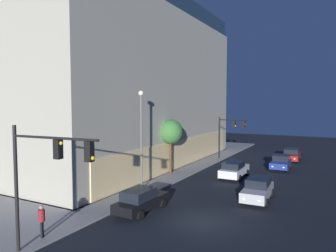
{
  "coord_description": "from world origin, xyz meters",
  "views": [
    {
      "loc": [
        -18.35,
        -7.35,
        7.51
      ],
      "look_at": [
        4.48,
        4.94,
        5.67
      ],
      "focal_mm": 33.97,
      "sensor_mm": 36.0,
      "label": 1
    }
  ],
  "objects_px": {
    "pedestrian_waiting": "(42,218)",
    "car_red": "(292,155)",
    "car_black": "(141,200)",
    "car_silver": "(258,189)",
    "traffic_light_far_corner": "(230,129)",
    "car_white": "(234,169)",
    "sidewalk_tree": "(171,132)",
    "street_lamp_sidewalk": "(141,128)",
    "traffic_light_near_corner": "(44,166)",
    "modern_building": "(109,84)",
    "car_blue": "(281,162)"
  },
  "relations": [
    {
      "from": "pedestrian_waiting",
      "to": "car_red",
      "type": "xyz_separation_m",
      "value": [
        32.38,
        -8.9,
        -0.42
      ]
    },
    {
      "from": "car_black",
      "to": "car_silver",
      "type": "distance_m",
      "value": 9.27
    },
    {
      "from": "traffic_light_far_corner",
      "to": "car_black",
      "type": "distance_m",
      "value": 22.82
    },
    {
      "from": "car_silver",
      "to": "car_white",
      "type": "relative_size",
      "value": 0.98
    },
    {
      "from": "sidewalk_tree",
      "to": "car_red",
      "type": "bearing_deg",
      "value": -34.5
    },
    {
      "from": "street_lamp_sidewalk",
      "to": "pedestrian_waiting",
      "type": "relative_size",
      "value": 4.69
    },
    {
      "from": "sidewalk_tree",
      "to": "traffic_light_near_corner",
      "type": "bearing_deg",
      "value": -169.88
    },
    {
      "from": "modern_building",
      "to": "car_red",
      "type": "bearing_deg",
      "value": -61.36
    },
    {
      "from": "traffic_light_far_corner",
      "to": "car_white",
      "type": "xyz_separation_m",
      "value": [
        -9.59,
        -3.48,
        -3.23
      ]
    },
    {
      "from": "traffic_light_near_corner",
      "to": "sidewalk_tree",
      "type": "relative_size",
      "value": 1.11
    },
    {
      "from": "traffic_light_near_corner",
      "to": "car_blue",
      "type": "relative_size",
      "value": 1.47
    },
    {
      "from": "traffic_light_near_corner",
      "to": "traffic_light_far_corner",
      "type": "distance_m",
      "value": 30.55
    },
    {
      "from": "modern_building",
      "to": "car_silver",
      "type": "distance_m",
      "value": 24.1
    },
    {
      "from": "traffic_light_far_corner",
      "to": "car_blue",
      "type": "relative_size",
      "value": 1.29
    },
    {
      "from": "pedestrian_waiting",
      "to": "car_red",
      "type": "bearing_deg",
      "value": -15.36
    },
    {
      "from": "traffic_light_near_corner",
      "to": "street_lamp_sidewalk",
      "type": "relative_size",
      "value": 0.75
    },
    {
      "from": "street_lamp_sidewalk",
      "to": "car_red",
      "type": "relative_size",
      "value": 1.87
    },
    {
      "from": "car_black",
      "to": "car_blue",
      "type": "xyz_separation_m",
      "value": [
        19.41,
        -6.31,
        0.02
      ]
    },
    {
      "from": "modern_building",
      "to": "car_white",
      "type": "relative_size",
      "value": 7.13
    },
    {
      "from": "car_red",
      "to": "car_white",
      "type": "bearing_deg",
      "value": 163.41
    },
    {
      "from": "sidewalk_tree",
      "to": "car_black",
      "type": "xyz_separation_m",
      "value": [
        -11.16,
        -3.54,
        -3.7
      ]
    },
    {
      "from": "traffic_light_near_corner",
      "to": "car_red",
      "type": "xyz_separation_m",
      "value": [
        33.91,
        -6.75,
        -3.79
      ]
    },
    {
      "from": "car_black",
      "to": "street_lamp_sidewalk",
      "type": "bearing_deg",
      "value": 32.43
    },
    {
      "from": "modern_building",
      "to": "car_white",
      "type": "height_order",
      "value": "modern_building"
    },
    {
      "from": "street_lamp_sidewalk",
      "to": "pedestrian_waiting",
      "type": "height_order",
      "value": "street_lamp_sidewalk"
    },
    {
      "from": "street_lamp_sidewalk",
      "to": "sidewalk_tree",
      "type": "height_order",
      "value": "street_lamp_sidewalk"
    },
    {
      "from": "modern_building",
      "to": "traffic_light_far_corner",
      "type": "bearing_deg",
      "value": -59.31
    },
    {
      "from": "pedestrian_waiting",
      "to": "car_silver",
      "type": "distance_m",
      "value": 15.71
    },
    {
      "from": "traffic_light_near_corner",
      "to": "car_black",
      "type": "relative_size",
      "value": 1.34
    },
    {
      "from": "car_black",
      "to": "car_white",
      "type": "bearing_deg",
      "value": -12.02
    },
    {
      "from": "traffic_light_far_corner",
      "to": "pedestrian_waiting",
      "type": "bearing_deg",
      "value": 176.94
    },
    {
      "from": "traffic_light_near_corner",
      "to": "car_red",
      "type": "bearing_deg",
      "value": -11.26
    },
    {
      "from": "sidewalk_tree",
      "to": "pedestrian_waiting",
      "type": "xyz_separation_m",
      "value": [
        -17.59,
        -1.27,
        -3.3
      ]
    },
    {
      "from": "pedestrian_waiting",
      "to": "car_white",
      "type": "bearing_deg",
      "value": -14.53
    },
    {
      "from": "modern_building",
      "to": "pedestrian_waiting",
      "type": "distance_m",
      "value": 25.7
    },
    {
      "from": "car_blue",
      "to": "car_red",
      "type": "height_order",
      "value": "car_blue"
    },
    {
      "from": "car_white",
      "to": "car_red",
      "type": "bearing_deg",
      "value": -16.59
    },
    {
      "from": "car_silver",
      "to": "car_blue",
      "type": "height_order",
      "value": "car_silver"
    },
    {
      "from": "car_white",
      "to": "traffic_light_far_corner",
      "type": "bearing_deg",
      "value": 19.94
    },
    {
      "from": "pedestrian_waiting",
      "to": "car_black",
      "type": "height_order",
      "value": "pedestrian_waiting"
    },
    {
      "from": "car_silver",
      "to": "car_white",
      "type": "distance_m",
      "value": 7.46
    },
    {
      "from": "street_lamp_sidewalk",
      "to": "car_white",
      "type": "height_order",
      "value": "street_lamp_sidewalk"
    },
    {
      "from": "car_red",
      "to": "car_blue",
      "type": "bearing_deg",
      "value": 177.24
    },
    {
      "from": "sidewalk_tree",
      "to": "car_blue",
      "type": "distance_m",
      "value": 13.36
    },
    {
      "from": "car_blue",
      "to": "modern_building",
      "type": "bearing_deg",
      "value": 103.34
    },
    {
      "from": "traffic_light_near_corner",
      "to": "pedestrian_waiting",
      "type": "distance_m",
      "value": 4.28
    },
    {
      "from": "street_lamp_sidewalk",
      "to": "car_red",
      "type": "distance_m",
      "value": 24.02
    },
    {
      "from": "street_lamp_sidewalk",
      "to": "car_white",
      "type": "distance_m",
      "value": 11.23
    },
    {
      "from": "modern_building",
      "to": "car_black",
      "type": "bearing_deg",
      "value": -135.48
    },
    {
      "from": "traffic_light_near_corner",
      "to": "street_lamp_sidewalk",
      "type": "bearing_deg",
      "value": 12.01
    }
  ]
}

